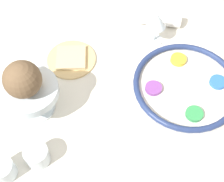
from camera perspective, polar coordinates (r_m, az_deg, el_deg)
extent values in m
plane|color=#564C47|center=(1.72, 4.74, -10.66)|extent=(8.00, 8.00, 0.00)
cube|color=silver|center=(1.40, 5.75, -5.17)|extent=(1.56, 0.89, 0.71)
cylinder|color=silver|center=(1.08, 13.24, 0.70)|extent=(0.36, 0.36, 0.01)
torus|color=navy|center=(1.07, 13.39, 1.15)|extent=(0.36, 0.36, 0.02)
cylinder|color=#844299|center=(1.05, 7.59, 0.51)|extent=(0.06, 0.06, 0.01)
cylinder|color=#33934C|center=(1.02, 14.82, -4.06)|extent=(0.06, 0.06, 0.01)
cylinder|color=#2D6BB7|center=(1.11, 18.80, 1.56)|extent=(0.06, 0.06, 0.01)
cylinder|color=gold|center=(1.13, 12.05, 5.66)|extent=(0.06, 0.06, 0.01)
cylinder|color=silver|center=(1.20, 7.61, 9.25)|extent=(0.07, 0.07, 0.00)
cylinder|color=silver|center=(1.17, 7.81, 10.48)|extent=(0.01, 0.01, 0.07)
cone|color=silver|center=(1.13, 8.19, 12.68)|extent=(0.07, 0.07, 0.06)
cylinder|color=silver|center=(1.04, -13.75, -2.85)|extent=(0.13, 0.13, 0.01)
cylinder|color=silver|center=(1.01, -14.25, -1.59)|extent=(0.03, 0.03, 0.08)
cylinder|color=silver|center=(0.96, -14.93, 0.11)|extent=(0.18, 0.18, 0.03)
sphere|color=orange|center=(0.93, -15.24, 2.62)|extent=(0.07, 0.07, 0.07)
sphere|color=brown|center=(0.90, -16.08, 2.04)|extent=(0.11, 0.11, 0.11)
cylinder|color=tan|center=(1.14, -7.44, 5.77)|extent=(0.18, 0.18, 0.01)
cube|color=#D1B784|center=(1.13, -7.49, 6.08)|extent=(0.11, 0.11, 0.01)
cylinder|color=white|center=(1.25, 8.87, 12.86)|extent=(0.16, 0.09, 0.05)
cylinder|color=silver|center=(0.95, -19.38, -13.44)|extent=(0.07, 0.07, 0.06)
cylinder|color=silver|center=(0.94, -13.53, -11.37)|extent=(0.07, 0.07, 0.06)
cube|color=silver|center=(1.29, 8.57, 13.56)|extent=(0.15, 0.06, 0.01)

